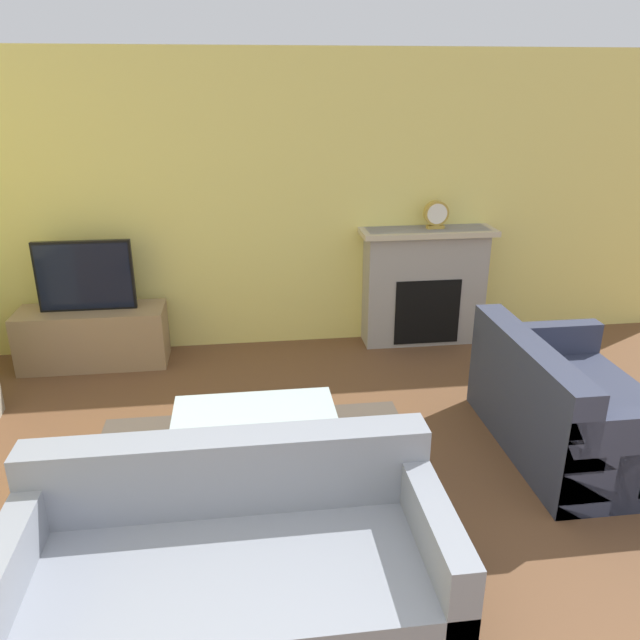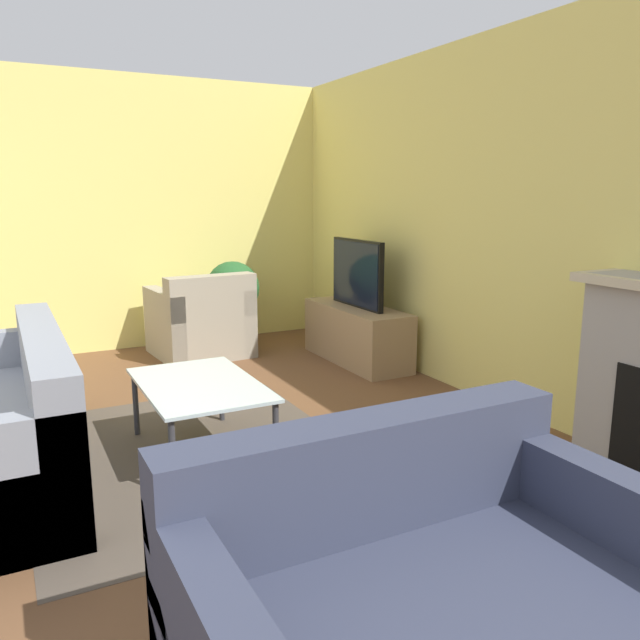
# 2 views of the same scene
# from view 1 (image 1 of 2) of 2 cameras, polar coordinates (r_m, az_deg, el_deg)

# --- Properties ---
(wall_back) EXTENTS (8.87, 0.06, 2.70)m
(wall_back) POSITION_cam_1_polar(r_m,az_deg,el_deg) (5.84, -6.83, 10.33)
(wall_back) COLOR #EADB72
(wall_back) RESTS_ON ground_plane
(area_rug) EXTENTS (2.24, 1.86, 0.00)m
(area_rug) POSITION_cam_1_polar(r_m,az_deg,el_deg) (4.19, -5.73, -14.41)
(area_rug) COLOR #4C4238
(area_rug) RESTS_ON ground_plane
(fireplace) EXTENTS (1.27, 0.38, 1.13)m
(fireplace) POSITION_cam_1_polar(r_m,az_deg,el_deg) (6.10, 9.50, 3.29)
(fireplace) COLOR #9E9993
(fireplace) RESTS_ON ground_plane
(tv_stand) EXTENTS (1.28, 0.46, 0.53)m
(tv_stand) POSITION_cam_1_polar(r_m,az_deg,el_deg) (5.97, -19.99, -1.47)
(tv_stand) COLOR #997A56
(tv_stand) RESTS_ON ground_plane
(tv) EXTENTS (0.82, 0.06, 0.62)m
(tv) POSITION_cam_1_polar(r_m,az_deg,el_deg) (5.79, -20.70, 3.79)
(tv) COLOR black
(tv) RESTS_ON tv_stand
(couch_sectional) EXTENTS (1.98, 0.95, 0.82)m
(couch_sectional) POSITION_cam_1_polar(r_m,az_deg,el_deg) (3.16, -8.02, -21.86)
(couch_sectional) COLOR gray
(couch_sectional) RESTS_ON ground_plane
(couch_loveseat) EXTENTS (1.00, 1.51, 0.82)m
(couch_loveseat) POSITION_cam_1_polar(r_m,az_deg,el_deg) (4.69, 21.90, -7.72)
(couch_loveseat) COLOR #33384C
(couch_loveseat) RESTS_ON ground_plane
(coffee_table) EXTENTS (1.04, 0.66, 0.45)m
(coffee_table) POSITION_cam_1_polar(r_m,az_deg,el_deg) (4.02, -5.97, -9.21)
(coffee_table) COLOR #333338
(coffee_table) RESTS_ON ground_plane
(mantel_clock) EXTENTS (0.23, 0.07, 0.26)m
(mantel_clock) POSITION_cam_1_polar(r_m,az_deg,el_deg) (5.95, 10.56, 9.49)
(mantel_clock) COLOR #B79338
(mantel_clock) RESTS_ON fireplace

